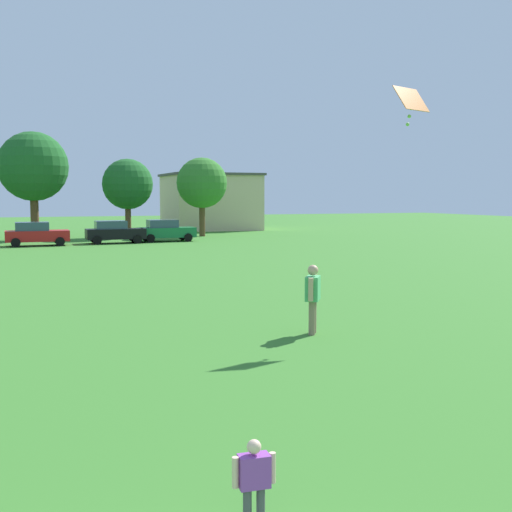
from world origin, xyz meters
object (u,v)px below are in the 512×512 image
parked_car_red_1 (36,234)px  tree_center_right (33,167)px  kite (411,101)px  parked_car_green_3 (166,230)px  parked_car_black_2 (114,232)px  tree_right (128,184)px  child_kite_flyer (254,477)px  adult_bystander (313,293)px  tree_far_right (202,183)px

parked_car_red_1 → tree_center_right: (0.17, 6.90, 4.98)m
kite → parked_car_green_3: (0.79, 33.61, -5.24)m
parked_car_black_2 → tree_right: size_ratio=0.65×
parked_car_green_3 → tree_center_right: 12.12m
tree_center_right → child_kite_flyer: bearing=-89.4°
adult_bystander → tree_center_right: tree_center_right is taller
child_kite_flyer → adult_bystander: adult_bystander is taller
child_kite_flyer → parked_car_green_3: (8.86, 42.76, 0.26)m
tree_far_right → parked_car_green_3: bearing=-130.9°
child_kite_flyer → parked_car_black_2: parked_car_black_2 is taller
adult_bystander → tree_center_right: 40.68m
tree_center_right → tree_far_right: 13.86m
tree_center_right → tree_right: size_ratio=1.30×
tree_center_right → tree_right: 7.62m
tree_center_right → tree_right: (7.50, 0.01, -1.35)m
parked_car_red_1 → tree_far_right: tree_far_right is taller
parked_car_red_1 → parked_car_black_2: bearing=5.4°
parked_car_green_3 → tree_right: (-1.90, 5.83, 3.62)m
kite → tree_far_right: tree_far_right is taller
parked_car_black_2 → adult_bystander: bearing=-90.0°
parked_car_green_3 → kite: bearing=-91.4°
child_kite_flyer → adult_bystander: size_ratio=0.56×
parked_car_green_3 → tree_far_right: (4.40, 5.07, 3.75)m
parked_car_red_1 → child_kite_flyer: bearing=-89.0°
parked_car_black_2 → kite: bearing=-84.4°
tree_center_right → kite: bearing=-77.7°
adult_bystander → tree_right: bearing=-149.0°
kite → tree_right: tree_right is taller
parked_car_black_2 → tree_far_right: 10.80m
tree_right → parked_car_red_1: bearing=-137.9°
tree_far_right → tree_center_right: bearing=176.9°
kite → tree_right: 39.49m
kite → tree_center_right: bearing=102.3°
adult_bystander → parked_car_red_1: adult_bystander is taller
child_kite_flyer → adult_bystander: 9.82m
kite → parked_car_green_3: bearing=88.6°
parked_car_black_2 → tree_right: (2.12, 6.39, 3.62)m
parked_car_green_3 → tree_far_right: tree_far_right is taller
parked_car_black_2 → tree_far_right: tree_far_right is taller
parked_car_red_1 → parked_car_green_3: (9.56, 1.08, 0.00)m
child_kite_flyer → adult_bystander: (4.83, 8.54, 0.46)m
adult_bystander → kite: bearing=134.7°
parked_car_black_2 → parked_car_green_3: 4.05m
child_kite_flyer → parked_car_black_2: size_ratio=0.23×
tree_center_right → tree_far_right: size_ratio=1.27×
parked_car_red_1 → tree_right: size_ratio=0.65×
parked_car_red_1 → tree_far_right: 15.71m
child_kite_flyer → parked_car_green_3: 43.67m
adult_bystander → kite: 6.02m
tree_center_right → tree_right: tree_center_right is taller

